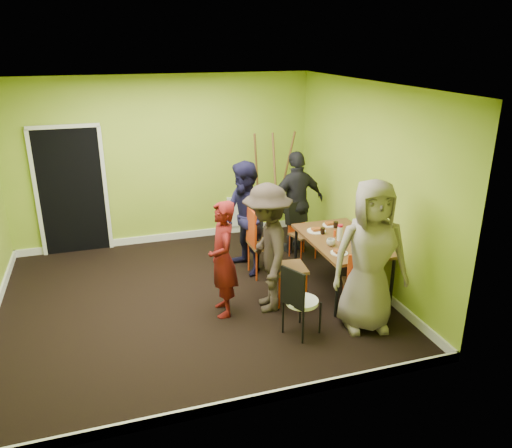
{
  "coord_description": "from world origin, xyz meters",
  "views": [
    {
      "loc": [
        -0.99,
        -5.95,
        3.31
      ],
      "look_at": [
        0.89,
        0.0,
        0.99
      ],
      "focal_mm": 35.0,
      "sensor_mm": 36.0,
      "label": 1
    }
  ],
  "objects_px": {
    "thermos": "(340,234)",
    "orange_bottle": "(335,233)",
    "chair_left_far": "(259,238)",
    "chair_back_end": "(298,218)",
    "chair_left_near": "(283,262)",
    "person_left_far": "(245,219)",
    "person_left_near": "(267,248)",
    "dining_table": "(342,243)",
    "blue_bottle": "(366,237)",
    "chair_front_end": "(360,281)",
    "person_front_end": "(370,257)",
    "easel": "(272,185)",
    "person_standing": "(223,259)",
    "chair_bentwood": "(299,298)",
    "person_back_end": "(297,203)"
  },
  "relations": [
    {
      "from": "thermos",
      "to": "orange_bottle",
      "type": "relative_size",
      "value": 2.2
    },
    {
      "from": "chair_left_far",
      "to": "chair_back_end",
      "type": "relative_size",
      "value": 1.17
    },
    {
      "from": "chair_left_near",
      "to": "chair_left_far",
      "type": "bearing_deg",
      "value": -170.75
    },
    {
      "from": "chair_back_end",
      "to": "person_left_far",
      "type": "relative_size",
      "value": 0.53
    },
    {
      "from": "thermos",
      "to": "orange_bottle",
      "type": "xyz_separation_m",
      "value": [
        0.0,
        0.15,
        -0.05
      ]
    },
    {
      "from": "person_left_far",
      "to": "person_left_near",
      "type": "distance_m",
      "value": 1.12
    },
    {
      "from": "dining_table",
      "to": "chair_left_far",
      "type": "distance_m",
      "value": 1.22
    },
    {
      "from": "chair_left_far",
      "to": "blue_bottle",
      "type": "xyz_separation_m",
      "value": [
        1.17,
        -1.0,
        0.26
      ]
    },
    {
      "from": "chair_front_end",
      "to": "person_front_end",
      "type": "relative_size",
      "value": 0.48
    },
    {
      "from": "person_left_far",
      "to": "chair_back_end",
      "type": "bearing_deg",
      "value": 95.16
    },
    {
      "from": "blue_bottle",
      "to": "person_front_end",
      "type": "height_order",
      "value": "person_front_end"
    },
    {
      "from": "easel",
      "to": "blue_bottle",
      "type": "height_order",
      "value": "easel"
    },
    {
      "from": "thermos",
      "to": "person_standing",
      "type": "distance_m",
      "value": 1.67
    },
    {
      "from": "chair_back_end",
      "to": "person_left_near",
      "type": "height_order",
      "value": "person_left_near"
    },
    {
      "from": "orange_bottle",
      "to": "person_front_end",
      "type": "bearing_deg",
      "value": -94.65
    },
    {
      "from": "person_left_far",
      "to": "chair_bentwood",
      "type": "bearing_deg",
      "value": -11.72
    },
    {
      "from": "person_front_end",
      "to": "dining_table",
      "type": "bearing_deg",
      "value": 93.06
    },
    {
      "from": "chair_bentwood",
      "to": "blue_bottle",
      "type": "relative_size",
      "value": 4.5
    },
    {
      "from": "orange_bottle",
      "to": "person_front_end",
      "type": "relative_size",
      "value": 0.05
    },
    {
      "from": "chair_back_end",
      "to": "chair_left_near",
      "type": "bearing_deg",
      "value": 44.77
    },
    {
      "from": "chair_front_end",
      "to": "thermos",
      "type": "bearing_deg",
      "value": 104.78
    },
    {
      "from": "thermos",
      "to": "person_back_end",
      "type": "distance_m",
      "value": 1.48
    },
    {
      "from": "chair_left_near",
      "to": "person_standing",
      "type": "bearing_deg",
      "value": -81.32
    },
    {
      "from": "chair_front_end",
      "to": "person_back_end",
      "type": "xyz_separation_m",
      "value": [
        0.04,
        2.2,
        0.33
      ]
    },
    {
      "from": "chair_left_far",
      "to": "easel",
      "type": "height_order",
      "value": "easel"
    },
    {
      "from": "person_front_end",
      "to": "person_left_near",
      "type": "bearing_deg",
      "value": 153.12
    },
    {
      "from": "easel",
      "to": "person_back_end",
      "type": "xyz_separation_m",
      "value": [
        0.15,
        -0.77,
        -0.09
      ]
    },
    {
      "from": "dining_table",
      "to": "person_standing",
      "type": "distance_m",
      "value": 1.72
    },
    {
      "from": "person_left_near",
      "to": "dining_table",
      "type": "bearing_deg",
      "value": 109.71
    },
    {
      "from": "dining_table",
      "to": "chair_back_end",
      "type": "distance_m",
      "value": 1.28
    },
    {
      "from": "chair_back_end",
      "to": "chair_bentwood",
      "type": "distance_m",
      "value": 2.37
    },
    {
      "from": "easel",
      "to": "blue_bottle",
      "type": "bearing_deg",
      "value": -79.48
    },
    {
      "from": "chair_left_far",
      "to": "chair_back_end",
      "type": "distance_m",
      "value": 0.97
    },
    {
      "from": "person_left_near",
      "to": "chair_bentwood",
      "type": "bearing_deg",
      "value": 20.66
    },
    {
      "from": "blue_bottle",
      "to": "chair_left_near",
      "type": "bearing_deg",
      "value": 172.72
    },
    {
      "from": "person_left_near",
      "to": "person_front_end",
      "type": "relative_size",
      "value": 0.9
    },
    {
      "from": "blue_bottle",
      "to": "person_left_near",
      "type": "xyz_separation_m",
      "value": [
        -1.36,
        0.05,
        -0.01
      ]
    },
    {
      "from": "dining_table",
      "to": "person_standing",
      "type": "relative_size",
      "value": 1.0
    },
    {
      "from": "chair_left_near",
      "to": "thermos",
      "type": "xyz_separation_m",
      "value": [
        0.84,
        0.07,
        0.27
      ]
    },
    {
      "from": "person_left_far",
      "to": "person_front_end",
      "type": "height_order",
      "value": "person_front_end"
    },
    {
      "from": "chair_left_far",
      "to": "chair_bentwood",
      "type": "distance_m",
      "value": 1.69
    },
    {
      "from": "chair_left_far",
      "to": "chair_bentwood",
      "type": "height_order",
      "value": "chair_left_far"
    },
    {
      "from": "person_left_near",
      "to": "person_back_end",
      "type": "relative_size",
      "value": 1.0
    },
    {
      "from": "chair_front_end",
      "to": "person_left_far",
      "type": "distance_m",
      "value": 1.98
    },
    {
      "from": "chair_left_near",
      "to": "chair_back_end",
      "type": "xyz_separation_m",
      "value": [
        0.76,
        1.38,
        0.05
      ]
    },
    {
      "from": "chair_left_far",
      "to": "orange_bottle",
      "type": "bearing_deg",
      "value": 53.13
    },
    {
      "from": "chair_bentwood",
      "to": "thermos",
      "type": "height_order",
      "value": "thermos"
    },
    {
      "from": "dining_table",
      "to": "chair_left_far",
      "type": "xyz_separation_m",
      "value": [
        -0.95,
        0.75,
        -0.11
      ]
    },
    {
      "from": "dining_table",
      "to": "chair_front_end",
      "type": "height_order",
      "value": "chair_front_end"
    },
    {
      "from": "chair_bentwood",
      "to": "person_front_end",
      "type": "height_order",
      "value": "person_front_end"
    }
  ]
}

